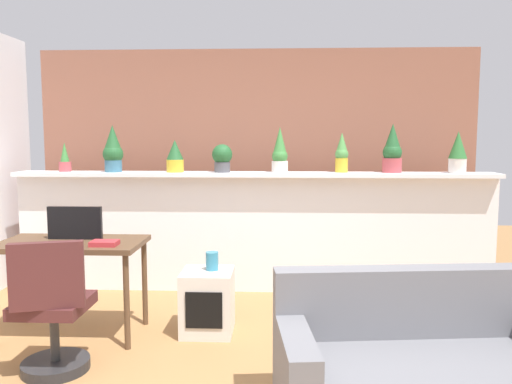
{
  "coord_description": "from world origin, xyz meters",
  "views": [
    {
      "loc": [
        0.26,
        -3.07,
        1.55
      ],
      "look_at": [
        0.06,
        1.18,
        1.09
      ],
      "focal_mm": 35.86,
      "sensor_mm": 36.0,
      "label": 1
    }
  ],
  "objects_px": {
    "vase_on_shelf": "(212,261)",
    "potted_plant_3": "(222,157)",
    "book_on_desk": "(104,243)",
    "tv_monitor": "(75,223)",
    "couch": "(422,373)",
    "potted_plant_2": "(175,156)",
    "potted_plant_4": "(280,152)",
    "potted_plant_1": "(113,150)",
    "office_chair": "(52,317)",
    "desk": "(72,252)",
    "potted_plant_7": "(458,152)",
    "side_cube_shelf": "(207,302)",
    "potted_plant_0": "(65,159)",
    "potted_plant_6": "(392,151)",
    "potted_plant_5": "(342,154)"
  },
  "relations": [
    {
      "from": "potted_plant_1",
      "to": "couch",
      "type": "distance_m",
      "value": 3.56
    },
    {
      "from": "potted_plant_5",
      "to": "potted_plant_6",
      "type": "bearing_deg",
      "value": -0.39
    },
    {
      "from": "potted_plant_0",
      "to": "couch",
      "type": "relative_size",
      "value": 0.18
    },
    {
      "from": "potted_plant_6",
      "to": "potted_plant_5",
      "type": "bearing_deg",
      "value": 179.61
    },
    {
      "from": "potted_plant_2",
      "to": "potted_plant_4",
      "type": "xyz_separation_m",
      "value": [
        1.04,
        0.01,
        0.04
      ]
    },
    {
      "from": "potted_plant_0",
      "to": "office_chair",
      "type": "relative_size",
      "value": 0.33
    },
    {
      "from": "potted_plant_3",
      "to": "book_on_desk",
      "type": "distance_m",
      "value": 1.63
    },
    {
      "from": "tv_monitor",
      "to": "couch",
      "type": "xyz_separation_m",
      "value": [
        2.38,
        -1.22,
        -0.6
      ]
    },
    {
      "from": "potted_plant_1",
      "to": "side_cube_shelf",
      "type": "relative_size",
      "value": 0.93
    },
    {
      "from": "side_cube_shelf",
      "to": "potted_plant_4",
      "type": "bearing_deg",
      "value": 63.1
    },
    {
      "from": "potted_plant_7",
      "to": "office_chair",
      "type": "relative_size",
      "value": 0.44
    },
    {
      "from": "side_cube_shelf",
      "to": "couch",
      "type": "height_order",
      "value": "couch"
    },
    {
      "from": "office_chair",
      "to": "potted_plant_7",
      "type": "bearing_deg",
      "value": 30.24
    },
    {
      "from": "potted_plant_2",
      "to": "couch",
      "type": "bearing_deg",
      "value": -52.26
    },
    {
      "from": "vase_on_shelf",
      "to": "couch",
      "type": "bearing_deg",
      "value": -44.22
    },
    {
      "from": "potted_plant_0",
      "to": "side_cube_shelf",
      "type": "bearing_deg",
      "value": -35.7
    },
    {
      "from": "potted_plant_7",
      "to": "book_on_desk",
      "type": "bearing_deg",
      "value": -156.14
    },
    {
      "from": "potted_plant_3",
      "to": "potted_plant_5",
      "type": "relative_size",
      "value": 0.7
    },
    {
      "from": "potted_plant_3",
      "to": "desk",
      "type": "xyz_separation_m",
      "value": [
        -1.04,
        -1.19,
        -0.69
      ]
    },
    {
      "from": "couch",
      "to": "side_cube_shelf",
      "type": "bearing_deg",
      "value": 137.39
    },
    {
      "from": "desk",
      "to": "potted_plant_7",
      "type": "bearing_deg",
      "value": 19.64
    },
    {
      "from": "potted_plant_7",
      "to": "tv_monitor",
      "type": "relative_size",
      "value": 0.94
    },
    {
      "from": "potted_plant_0",
      "to": "couch",
      "type": "distance_m",
      "value": 3.93
    },
    {
      "from": "potted_plant_0",
      "to": "potted_plant_3",
      "type": "bearing_deg",
      "value": -1.72
    },
    {
      "from": "desk",
      "to": "side_cube_shelf",
      "type": "distance_m",
      "value": 1.13
    },
    {
      "from": "vase_on_shelf",
      "to": "book_on_desk",
      "type": "distance_m",
      "value": 0.84
    },
    {
      "from": "potted_plant_3",
      "to": "potted_plant_0",
      "type": "bearing_deg",
      "value": 178.28
    },
    {
      "from": "potted_plant_2",
      "to": "potted_plant_5",
      "type": "relative_size",
      "value": 0.81
    },
    {
      "from": "potted_plant_5",
      "to": "desk",
      "type": "xyz_separation_m",
      "value": [
        -2.22,
        -1.25,
        -0.72
      ]
    },
    {
      "from": "potted_plant_0",
      "to": "couch",
      "type": "xyz_separation_m",
      "value": [
        2.94,
        -2.38,
        -1.05
      ]
    },
    {
      "from": "desk",
      "to": "vase_on_shelf",
      "type": "relative_size",
      "value": 7.56
    },
    {
      "from": "potted_plant_1",
      "to": "side_cube_shelf",
      "type": "bearing_deg",
      "value": -45.43
    },
    {
      "from": "potted_plant_0",
      "to": "potted_plant_5",
      "type": "bearing_deg",
      "value": 0.19
    },
    {
      "from": "potted_plant_5",
      "to": "office_chair",
      "type": "height_order",
      "value": "potted_plant_5"
    },
    {
      "from": "vase_on_shelf",
      "to": "potted_plant_1",
      "type": "bearing_deg",
      "value": 136.47
    },
    {
      "from": "potted_plant_4",
      "to": "side_cube_shelf",
      "type": "height_order",
      "value": "potted_plant_4"
    },
    {
      "from": "potted_plant_2",
      "to": "vase_on_shelf",
      "type": "distance_m",
      "value": 1.42
    },
    {
      "from": "office_chair",
      "to": "potted_plant_1",
      "type": "bearing_deg",
      "value": 95.66
    },
    {
      "from": "book_on_desk",
      "to": "potted_plant_4",
      "type": "bearing_deg",
      "value": 46.29
    },
    {
      "from": "potted_plant_2",
      "to": "potted_plant_6",
      "type": "xyz_separation_m",
      "value": [
        2.14,
        0.05,
        0.06
      ]
    },
    {
      "from": "potted_plant_1",
      "to": "office_chair",
      "type": "distance_m",
      "value": 2.15
    },
    {
      "from": "potted_plant_7",
      "to": "vase_on_shelf",
      "type": "relative_size",
      "value": 2.77
    },
    {
      "from": "potted_plant_2",
      "to": "potted_plant_5",
      "type": "height_order",
      "value": "potted_plant_5"
    },
    {
      "from": "potted_plant_1",
      "to": "potted_plant_3",
      "type": "relative_size",
      "value": 1.68
    },
    {
      "from": "tv_monitor",
      "to": "couch",
      "type": "bearing_deg",
      "value": -27.13
    },
    {
      "from": "vase_on_shelf",
      "to": "potted_plant_3",
      "type": "bearing_deg",
      "value": 91.82
    },
    {
      "from": "potted_plant_0",
      "to": "desk",
      "type": "bearing_deg",
      "value": -65.9
    },
    {
      "from": "potted_plant_5",
      "to": "side_cube_shelf",
      "type": "distance_m",
      "value": 2.01
    },
    {
      "from": "potted_plant_2",
      "to": "desk",
      "type": "xyz_separation_m",
      "value": [
        -0.58,
        -1.2,
        -0.7
      ]
    },
    {
      "from": "potted_plant_3",
      "to": "potted_plant_6",
      "type": "height_order",
      "value": "potted_plant_6"
    }
  ]
}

